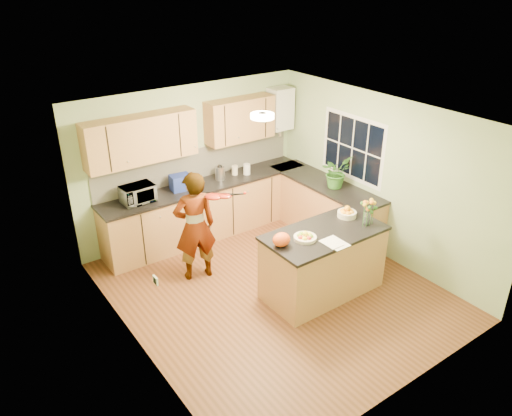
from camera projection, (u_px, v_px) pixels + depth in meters
floor at (274, 290)px, 7.07m from camera, size 4.50×4.50×0.00m
ceiling at (277, 118)px, 5.96m from camera, size 4.00×4.50×0.02m
wall_back at (192, 161)px, 8.16m from camera, size 4.00×0.02×2.50m
wall_front at (415, 296)px, 4.87m from camera, size 4.00×0.02×2.50m
wall_left at (131, 259)px, 5.47m from camera, size 0.02×4.50×2.50m
wall_right at (380, 177)px, 7.56m from camera, size 0.02×4.50×2.50m
back_counter at (208, 209)px, 8.33m from camera, size 3.64×0.62×0.94m
right_counter at (324, 208)px, 8.37m from camera, size 0.62×2.24×0.94m
splashback at (198, 163)px, 8.22m from camera, size 3.60×0.02×0.52m
upper_cabinets at (185, 131)px, 7.67m from camera, size 3.20×0.34×0.70m
boiler at (280, 109)px, 8.64m from camera, size 0.40×0.30×0.86m
window_right at (353, 148)px, 7.86m from camera, size 0.01×1.30×1.05m
light_switch at (156, 280)px, 5.02m from camera, size 0.02×0.09×0.09m
ceiling_lamp at (262, 116)px, 6.20m from camera, size 0.30×0.30×0.07m
peninsula_island at (323, 262)px, 6.84m from camera, size 1.67×0.86×0.96m
fruit_dish at (305, 236)px, 6.43m from camera, size 0.30×0.30×0.10m
orange_bowl at (347, 212)px, 7.00m from camera, size 0.27×0.27×0.16m
flower_vase at (369, 205)px, 6.69m from camera, size 0.24×0.24×0.44m
orange_bag at (281, 240)px, 6.27m from camera, size 0.27×0.25×0.18m
papers at (335, 243)px, 6.36m from camera, size 0.24×0.33×0.01m
violinist at (195, 226)px, 7.04m from camera, size 0.68×0.52×1.65m
violin at (214, 197)px, 6.76m from camera, size 0.61×0.53×0.15m
microwave at (138, 194)px, 7.44m from camera, size 0.50×0.35×0.27m
blue_box at (180, 182)px, 7.85m from camera, size 0.33×0.26×0.25m
kettle at (220, 172)px, 8.22m from camera, size 0.16×0.16×0.30m
jar_cream at (235, 170)px, 8.43m from camera, size 0.13×0.13×0.16m
jar_white at (247, 169)px, 8.44m from camera, size 0.13×0.13×0.18m
potted_plant at (336, 172)px, 7.89m from camera, size 0.53×0.48×0.52m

